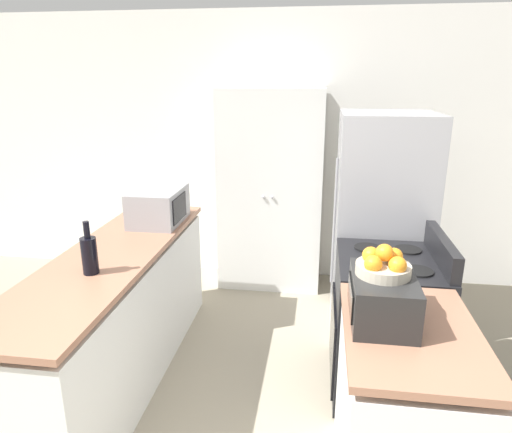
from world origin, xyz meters
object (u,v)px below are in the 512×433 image
(stove, at_px, (385,324))
(refrigerator, at_px, (380,227))
(pantry_cabinet, at_px, (271,191))
(fruit_bowl, at_px, (383,265))
(wine_bottle, at_px, (89,254))
(microwave, at_px, (159,206))
(toaster_oven, at_px, (382,298))

(stove, distance_m, refrigerator, 0.87)
(pantry_cabinet, distance_m, stove, 1.84)
(pantry_cabinet, distance_m, fruit_bowl, 2.39)
(pantry_cabinet, xyz_separation_m, wine_bottle, (-0.82, -1.97, 0.08))
(stove, xyz_separation_m, refrigerator, (0.02, 0.76, 0.41))
(stove, relative_size, refrigerator, 0.62)
(stove, xyz_separation_m, microwave, (-1.67, 0.52, 0.58))
(stove, xyz_separation_m, fruit_bowl, (-0.16, -0.74, 0.72))
(refrigerator, distance_m, wine_bottle, 2.14)
(pantry_cabinet, height_order, fruit_bowl, pantry_cabinet)
(microwave, distance_m, fruit_bowl, 1.98)
(stove, height_order, fruit_bowl, fruit_bowl)
(pantry_cabinet, relative_size, microwave, 3.83)
(pantry_cabinet, height_order, microwave, pantry_cabinet)
(microwave, xyz_separation_m, toaster_oven, (1.52, -1.28, -0.02))
(pantry_cabinet, distance_m, microwave, 1.25)
(wine_bottle, bearing_deg, stove, 14.58)
(pantry_cabinet, relative_size, refrigerator, 1.09)
(pantry_cabinet, height_order, stove, pantry_cabinet)
(microwave, bearing_deg, refrigerator, 8.05)
(refrigerator, relative_size, microwave, 3.52)
(stove, distance_m, fruit_bowl, 1.04)
(wine_bottle, bearing_deg, refrigerator, 34.60)
(stove, distance_m, toaster_oven, 0.96)
(pantry_cabinet, relative_size, wine_bottle, 6.11)
(pantry_cabinet, height_order, refrigerator, pantry_cabinet)
(wine_bottle, bearing_deg, microwave, 86.36)
(microwave, height_order, wine_bottle, wine_bottle)
(toaster_oven, height_order, fruit_bowl, fruit_bowl)
(toaster_oven, bearing_deg, pantry_cabinet, 108.65)
(stove, bearing_deg, fruit_bowl, -102.03)
(refrigerator, xyz_separation_m, toaster_oven, (-0.18, -1.52, 0.15))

